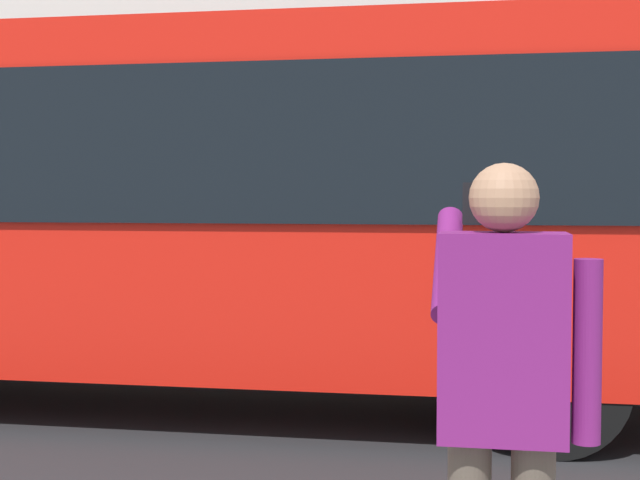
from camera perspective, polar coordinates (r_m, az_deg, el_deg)
ground_plane at (r=7.85m, az=14.05°, el=-10.10°), size 60.00×60.00×0.00m
red_bus at (r=7.75m, az=-9.05°, el=2.34°), size 9.05×2.54×3.08m
pedestrian_photographer at (r=3.01m, az=11.34°, el=-8.88°), size 0.53×0.52×1.70m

